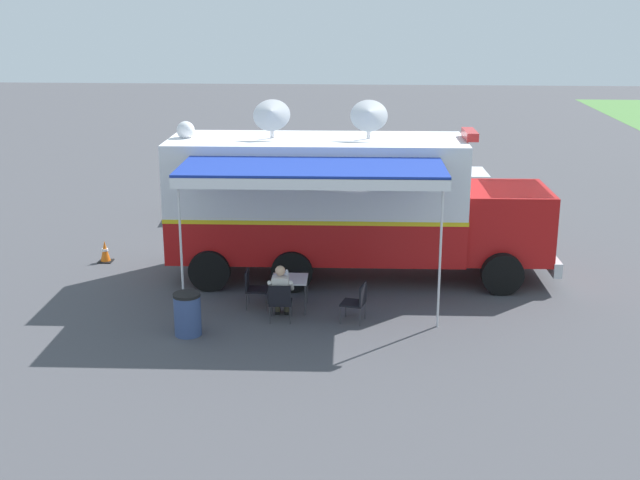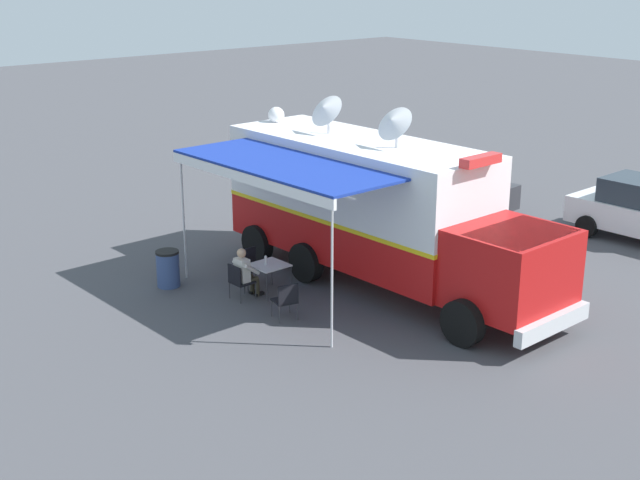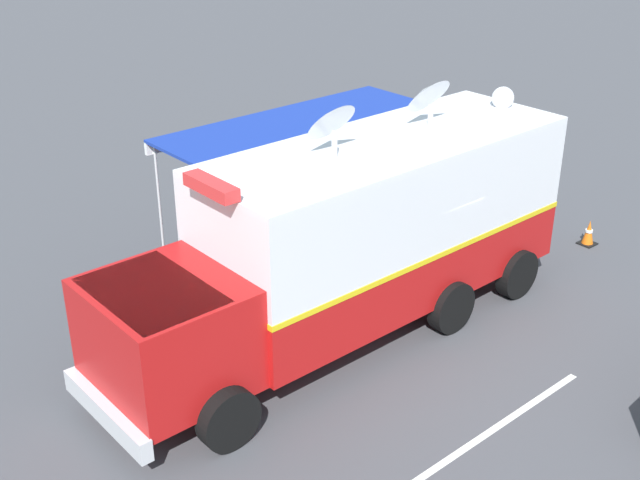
{
  "view_description": "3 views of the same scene",
  "coord_description": "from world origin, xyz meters",
  "px_view_note": "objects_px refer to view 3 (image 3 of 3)",
  "views": [
    {
      "loc": [
        19.81,
        1.29,
        6.7
      ],
      "look_at": [
        1.93,
        0.2,
        1.49
      ],
      "focal_mm": 46.14,
      "sensor_mm": 36.0,
      "label": 1
    },
    {
      "loc": [
        13.95,
        15.04,
        7.66
      ],
      "look_at": [
        1.82,
        0.69,
        1.5
      ],
      "focal_mm": 48.21,
      "sensor_mm": 36.0,
      "label": 2
    },
    {
      "loc": [
        -9.66,
        9.57,
        8.1
      ],
      "look_at": [
        1.23,
        0.52,
        1.28
      ],
      "focal_mm": 45.67,
      "sensor_mm": 36.0,
      "label": 3
    }
  ],
  "objects_px": {
    "command_truck": "(354,233)",
    "folding_chair_at_table": "(301,227)",
    "folding_chair_spare_by_truck": "(242,250)",
    "folding_chair_beside_table": "(351,231)",
    "water_bottle": "(319,226)",
    "traffic_cone": "(589,233)",
    "folding_table": "(319,234)",
    "trash_bin": "(339,198)",
    "seated_responder": "(306,224)"
  },
  "relations": [
    {
      "from": "traffic_cone",
      "to": "folding_chair_at_table",
      "type": "bearing_deg",
      "value": 52.06
    },
    {
      "from": "folding_chair_beside_table",
      "to": "trash_bin",
      "type": "distance_m",
      "value": 2.03
    },
    {
      "from": "seated_responder",
      "to": "trash_bin",
      "type": "bearing_deg",
      "value": -61.47
    },
    {
      "from": "folding_chair_spare_by_truck",
      "to": "trash_bin",
      "type": "relative_size",
      "value": 0.96
    },
    {
      "from": "folding_chair_at_table",
      "to": "folding_chair_beside_table",
      "type": "bearing_deg",
      "value": -140.21
    },
    {
      "from": "command_truck",
      "to": "water_bottle",
      "type": "xyz_separation_m",
      "value": [
        2.48,
        -1.26,
        -1.11
      ]
    },
    {
      "from": "water_bottle",
      "to": "folding_chair_beside_table",
      "type": "bearing_deg",
      "value": -98.89
    },
    {
      "from": "folding_table",
      "to": "folding_chair_at_table",
      "type": "height_order",
      "value": "folding_chair_at_table"
    },
    {
      "from": "command_truck",
      "to": "seated_responder",
      "type": "height_order",
      "value": "command_truck"
    },
    {
      "from": "folding_table",
      "to": "folding_chair_spare_by_truck",
      "type": "relative_size",
      "value": 0.94
    },
    {
      "from": "command_truck",
      "to": "folding_table",
      "type": "distance_m",
      "value": 2.99
    },
    {
      "from": "folding_table",
      "to": "trash_bin",
      "type": "height_order",
      "value": "trash_bin"
    },
    {
      "from": "folding_table",
      "to": "seated_responder",
      "type": "xyz_separation_m",
      "value": [
        0.61,
        -0.13,
        -0.02
      ]
    },
    {
      "from": "folding_chair_at_table",
      "to": "traffic_cone",
      "type": "distance_m",
      "value": 6.52
    },
    {
      "from": "seated_responder",
      "to": "folding_chair_spare_by_truck",
      "type": "bearing_deg",
      "value": 87.29
    },
    {
      "from": "command_truck",
      "to": "water_bottle",
      "type": "bearing_deg",
      "value": -26.88
    },
    {
      "from": "command_truck",
      "to": "folding_chair_spare_by_truck",
      "type": "bearing_deg",
      "value": 6.1
    },
    {
      "from": "water_bottle",
      "to": "folding_chair_spare_by_truck",
      "type": "height_order",
      "value": "water_bottle"
    },
    {
      "from": "folding_chair_spare_by_truck",
      "to": "command_truck",
      "type": "bearing_deg",
      "value": -173.9
    },
    {
      "from": "command_truck",
      "to": "traffic_cone",
      "type": "xyz_separation_m",
      "value": [
        -0.78,
        -6.47,
        -1.67
      ]
    },
    {
      "from": "folding_table",
      "to": "folding_chair_spare_by_truck",
      "type": "xyz_separation_m",
      "value": [
        0.69,
        1.54,
        -0.16
      ]
    },
    {
      "from": "folding_table",
      "to": "water_bottle",
      "type": "distance_m",
      "value": 0.18
    },
    {
      "from": "folding_chair_at_table",
      "to": "folding_chair_spare_by_truck",
      "type": "distance_m",
      "value": 1.67
    },
    {
      "from": "command_truck",
      "to": "folding_chair_beside_table",
      "type": "distance_m",
      "value": 3.44
    },
    {
      "from": "folding_table",
      "to": "trash_bin",
      "type": "distance_m",
      "value": 2.56
    },
    {
      "from": "water_bottle",
      "to": "folding_chair_spare_by_truck",
      "type": "xyz_separation_m",
      "value": [
        0.63,
        1.59,
        -0.32
      ]
    },
    {
      "from": "water_bottle",
      "to": "folding_chair_spare_by_truck",
      "type": "distance_m",
      "value": 1.74
    },
    {
      "from": "folding_table",
      "to": "folding_chair_beside_table",
      "type": "distance_m",
      "value": 0.87
    },
    {
      "from": "folding_chair_beside_table",
      "to": "trash_bin",
      "type": "relative_size",
      "value": 0.96
    },
    {
      "from": "folding_chair_beside_table",
      "to": "seated_responder",
      "type": "height_order",
      "value": "seated_responder"
    },
    {
      "from": "trash_bin",
      "to": "command_truck",
      "type": "bearing_deg",
      "value": 141.78
    },
    {
      "from": "folding_chair_at_table",
      "to": "water_bottle",
      "type": "bearing_deg",
      "value": 174.37
    },
    {
      "from": "folding_table",
      "to": "seated_responder",
      "type": "height_order",
      "value": "seated_responder"
    },
    {
      "from": "folding_chair_beside_table",
      "to": "trash_bin",
      "type": "bearing_deg",
      "value": -33.85
    },
    {
      "from": "command_truck",
      "to": "traffic_cone",
      "type": "height_order",
      "value": "command_truck"
    },
    {
      "from": "folding_chair_beside_table",
      "to": "water_bottle",
      "type": "bearing_deg",
      "value": 81.11
    },
    {
      "from": "water_bottle",
      "to": "folding_chair_spare_by_truck",
      "type": "bearing_deg",
      "value": 68.31
    },
    {
      "from": "folding_chair_at_table",
      "to": "trash_bin",
      "type": "height_order",
      "value": "trash_bin"
    },
    {
      "from": "command_truck",
      "to": "folding_chair_at_table",
      "type": "height_order",
      "value": "command_truck"
    },
    {
      "from": "command_truck",
      "to": "traffic_cone",
      "type": "bearing_deg",
      "value": -96.87
    },
    {
      "from": "command_truck",
      "to": "folding_chair_beside_table",
      "type": "relative_size",
      "value": 10.97
    },
    {
      "from": "trash_bin",
      "to": "folding_table",
      "type": "bearing_deg",
      "value": 129.22
    },
    {
      "from": "water_bottle",
      "to": "command_truck",
      "type": "bearing_deg",
      "value": 153.12
    },
    {
      "from": "folding_chair_at_table",
      "to": "command_truck",
      "type": "bearing_deg",
      "value": 157.57
    },
    {
      "from": "command_truck",
      "to": "folding_chair_spare_by_truck",
      "type": "distance_m",
      "value": 3.45
    },
    {
      "from": "water_bottle",
      "to": "folding_chair_beside_table",
      "type": "distance_m",
      "value": 0.87
    },
    {
      "from": "water_bottle",
      "to": "folding_chair_beside_table",
      "type": "relative_size",
      "value": 0.26
    },
    {
      "from": "folding_table",
      "to": "trash_bin",
      "type": "xyz_separation_m",
      "value": [
        1.61,
        -1.98,
        -0.22
      ]
    },
    {
      "from": "seated_responder",
      "to": "traffic_cone",
      "type": "bearing_deg",
      "value": -126.63
    },
    {
      "from": "folding_chair_at_table",
      "to": "folding_chair_spare_by_truck",
      "type": "relative_size",
      "value": 1.0
    }
  ]
}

